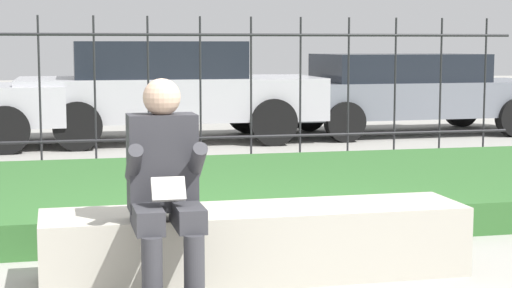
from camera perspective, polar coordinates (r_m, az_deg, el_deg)
ground_plane at (r=5.25m, az=-1.53°, el=-8.94°), size 60.00×60.00×0.00m
stone_bench at (r=5.23m, az=0.04°, el=-6.86°), size 2.57×0.59×0.43m
person_seated_reader at (r=4.72m, az=-6.10°, el=-2.52°), size 0.42×0.73×1.23m
grass_berm at (r=7.42m, az=-5.14°, el=-3.35°), size 10.86×3.18×0.25m
iron_fence at (r=9.67m, az=-7.19°, el=3.60°), size 8.86×0.03×1.73m
car_parked_right at (r=13.71m, az=9.95°, el=3.51°), size 4.54×2.00×1.26m
car_parked_center at (r=12.52m, az=-5.98°, el=3.71°), size 4.35×2.00×1.45m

